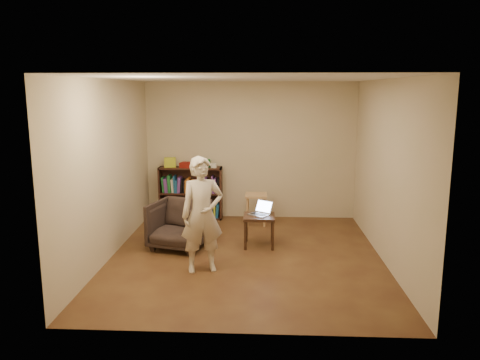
{
  "coord_description": "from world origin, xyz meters",
  "views": [
    {
      "loc": [
        0.25,
        -6.63,
        2.44
      ],
      "look_at": [
        -0.1,
        0.35,
        1.1
      ],
      "focal_mm": 35.0,
      "sensor_mm": 36.0,
      "label": 1
    }
  ],
  "objects_px": {
    "stool": "(256,200)",
    "bookshelf": "(191,196)",
    "armchair": "(179,225)",
    "person": "(202,215)",
    "side_table": "(259,221)",
    "laptop": "(261,211)"
  },
  "relations": [
    {
      "from": "armchair",
      "to": "laptop",
      "type": "xyz_separation_m",
      "value": [
        1.28,
        0.22,
        0.18
      ]
    },
    {
      "from": "armchair",
      "to": "side_table",
      "type": "distance_m",
      "value": 1.26
    },
    {
      "from": "armchair",
      "to": "person",
      "type": "xyz_separation_m",
      "value": [
        0.49,
        -0.93,
        0.42
      ]
    },
    {
      "from": "stool",
      "to": "armchair",
      "type": "bearing_deg",
      "value": -130.86
    },
    {
      "from": "stool",
      "to": "laptop",
      "type": "relative_size",
      "value": 1.36
    },
    {
      "from": "person",
      "to": "armchair",
      "type": "bearing_deg",
      "value": 100.95
    },
    {
      "from": "side_table",
      "to": "stool",
      "type": "bearing_deg",
      "value": 93.32
    },
    {
      "from": "stool",
      "to": "armchair",
      "type": "relative_size",
      "value": 0.69
    },
    {
      "from": "armchair",
      "to": "bookshelf",
      "type": "bearing_deg",
      "value": 108.3
    },
    {
      "from": "person",
      "to": "side_table",
      "type": "bearing_deg",
      "value": 37.78
    },
    {
      "from": "bookshelf",
      "to": "person",
      "type": "height_order",
      "value": "person"
    },
    {
      "from": "bookshelf",
      "to": "side_table",
      "type": "relative_size",
      "value": 2.41
    },
    {
      "from": "side_table",
      "to": "laptop",
      "type": "height_order",
      "value": "laptop"
    },
    {
      "from": "person",
      "to": "stool",
      "type": "bearing_deg",
      "value": 56.24
    },
    {
      "from": "bookshelf",
      "to": "armchair",
      "type": "distance_m",
      "value": 1.74
    },
    {
      "from": "side_table",
      "to": "laptop",
      "type": "distance_m",
      "value": 0.16
    },
    {
      "from": "bookshelf",
      "to": "armchair",
      "type": "relative_size",
      "value": 1.46
    },
    {
      "from": "stool",
      "to": "bookshelf",
      "type": "bearing_deg",
      "value": 163.64
    },
    {
      "from": "stool",
      "to": "armchair",
      "type": "distance_m",
      "value": 1.81
    },
    {
      "from": "side_table",
      "to": "person",
      "type": "relative_size",
      "value": 0.31
    },
    {
      "from": "laptop",
      "to": "bookshelf",
      "type": "bearing_deg",
      "value": 167.11
    },
    {
      "from": "laptop",
      "to": "person",
      "type": "height_order",
      "value": "person"
    }
  ]
}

